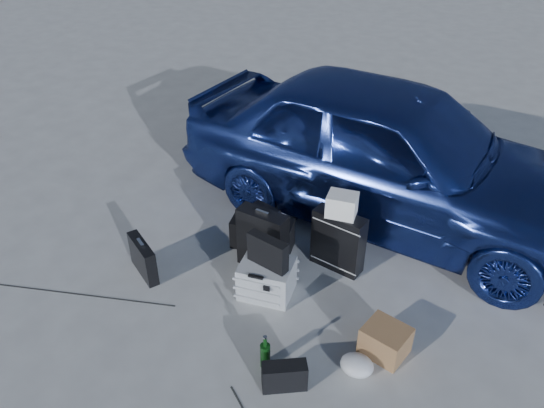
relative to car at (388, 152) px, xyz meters
The scene contains 15 objects.
ground 2.30m from the car, 104.07° to the right, with size 60.00×60.00×0.00m, color #ACACA7.
car is the anchor object (origin of this frame).
pelican_case 1.95m from the car, 106.66° to the right, with size 0.47×0.39×0.34m, color #A7AAAC.
laptop_bag 1.88m from the car, 106.15° to the right, with size 0.40×0.10×0.30m, color black.
briefcase 2.77m from the car, 129.48° to the right, with size 0.47×0.10×0.37m, color black.
suitcase_left 1.70m from the car, 117.06° to the right, with size 0.49×0.18×0.64m, color black.
suitcase_right 1.22m from the car, 95.04° to the right, with size 0.51×0.18×0.62m, color black.
white_carton 1.11m from the car, 94.91° to the right, with size 0.27×0.22×0.22m, color silver.
duffel_bag 1.60m from the car, 127.66° to the right, with size 0.63×0.27×0.32m, color black.
flat_box_white 1.53m from the car, 127.68° to the right, with size 0.37×0.28×0.06m, color silver.
flat_box_black 1.52m from the car, 128.14° to the right, with size 0.31×0.22×0.07m, color black.
cardboard_box 2.17m from the car, 71.43° to the right, with size 0.35×0.30×0.26m, color olive.
plastic_bag 2.42m from the car, 76.88° to the right, with size 0.27×0.23×0.15m, color #B9BABF.
messenger_bag 2.73m from the car, 88.24° to the right, with size 0.34×0.13×0.24m, color black.
green_bottle 2.62m from the car, 93.20° to the right, with size 0.08×0.08×0.32m, color black.
Camera 1 is at (1.74, -2.92, 3.45)m, focal length 35.00 mm.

